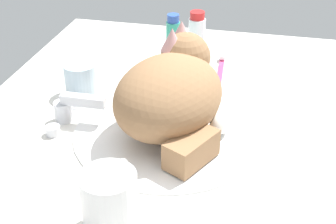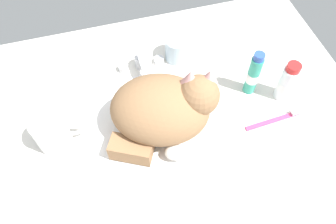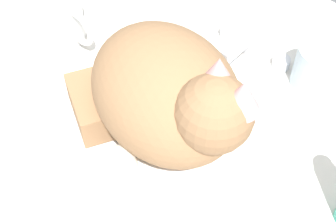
% 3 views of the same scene
% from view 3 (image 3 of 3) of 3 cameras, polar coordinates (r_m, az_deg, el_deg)
% --- Properties ---
extents(ground_plane, '(1.10, 0.83, 0.03)m').
position_cam_3_polar(ground_plane, '(0.73, -0.26, -2.54)').
color(ground_plane, silver).
extents(sink_basin, '(0.36, 0.36, 0.01)m').
position_cam_3_polar(sink_basin, '(0.72, -0.27, -1.66)').
color(sink_basin, white).
rests_on(sink_basin, ground_plane).
extents(faucet, '(0.13, 0.11, 0.06)m').
position_cam_3_polar(faucet, '(0.81, 9.39, 7.75)').
color(faucet, silver).
rests_on(faucet, ground_plane).
extents(cat, '(0.29, 0.25, 0.18)m').
position_cam_3_polar(cat, '(0.65, 0.17, 1.91)').
color(cat, '#936B47').
rests_on(cat, sink_basin).
extents(coffee_mug, '(0.13, 0.08, 0.10)m').
position_cam_3_polar(coffee_mug, '(0.84, -12.39, 10.88)').
color(coffee_mug, white).
rests_on(coffee_mug, ground_plane).
extents(rinse_cup, '(0.07, 0.07, 0.07)m').
position_cam_3_polar(rinse_cup, '(0.78, 16.76, 4.95)').
color(rinse_cup, silver).
rests_on(rinse_cup, ground_plane).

